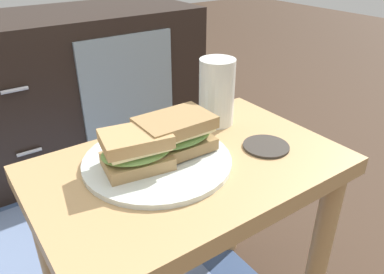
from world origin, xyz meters
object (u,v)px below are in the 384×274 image
tv_cabinet (77,87)px  sandwich_front (136,150)px  plate (157,161)px  beer_glass (217,92)px  sandwich_back (175,134)px  coaster (266,146)px

tv_cabinet → sandwich_front: tv_cabinet is taller
plate → beer_glass: bearing=20.4°
plate → sandwich_back: bearing=4.6°
beer_glass → tv_cabinet: bearing=91.9°
sandwich_front → beer_glass: size_ratio=0.94×
tv_cabinet → beer_glass: beer_glass is taller
sandwich_back → tv_cabinet: bearing=82.5°
plate → beer_glass: size_ratio=1.88×
coaster → tv_cabinet: bearing=92.2°
sandwich_back → sandwich_front: bearing=-175.4°
beer_glass → coaster: bearing=-86.0°
plate → sandwich_front: (-0.04, -0.00, 0.04)m
tv_cabinet → sandwich_front: (-0.20, -0.92, 0.21)m
sandwich_front → tv_cabinet: bearing=77.5°
tv_cabinet → coaster: bearing=-87.8°
tv_cabinet → coaster: 1.01m
beer_glass → plate: bearing=-159.6°
sandwich_back → plate: bearing=-175.4°
plate → sandwich_back: sandwich_back is taller
plate → sandwich_front: 0.06m
beer_glass → sandwich_back: bearing=-155.6°
beer_glass → sandwich_front: bearing=-162.2°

